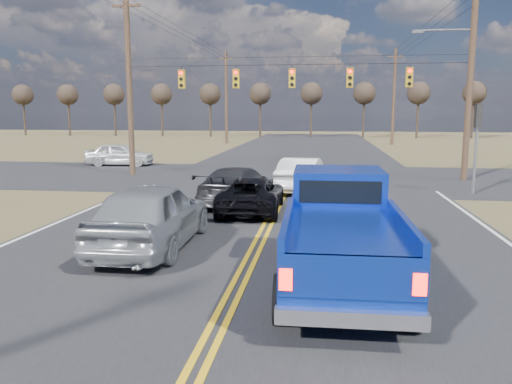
# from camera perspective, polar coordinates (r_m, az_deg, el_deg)

# --- Properties ---
(ground) EXTENTS (160.00, 160.00, 0.00)m
(ground) POSITION_cam_1_polar(r_m,az_deg,el_deg) (9.80, -2.92, -12.36)
(ground) COLOR brown
(ground) RESTS_ON ground
(road_main) EXTENTS (14.00, 120.00, 0.02)m
(road_main) POSITION_cam_1_polar(r_m,az_deg,el_deg) (19.36, 2.50, -1.48)
(road_main) COLOR #28282B
(road_main) RESTS_ON ground
(road_cross) EXTENTS (120.00, 12.00, 0.02)m
(road_cross) POSITION_cam_1_polar(r_m,az_deg,el_deg) (27.24, 4.02, 1.64)
(road_cross) COLOR #28282B
(road_cross) RESTS_ON ground
(signal_gantry) EXTENTS (19.60, 4.83, 10.00)m
(signal_gantry) POSITION_cam_1_polar(r_m,az_deg,el_deg) (26.80, 5.21, 12.35)
(signal_gantry) COLOR #473323
(signal_gantry) RESTS_ON ground
(utility_poles) EXTENTS (19.60, 58.32, 10.00)m
(utility_poles) POSITION_cam_1_polar(r_m,az_deg,el_deg) (26.05, 4.01, 12.82)
(utility_poles) COLOR #473323
(utility_poles) RESTS_ON ground
(treeline) EXTENTS (87.00, 117.80, 7.40)m
(treeline) POSITION_cam_1_polar(r_m,az_deg,el_deg) (36.01, 5.06, 12.58)
(treeline) COLOR #33261C
(treeline) RESTS_ON ground
(pickup_truck) EXTENTS (2.52, 6.10, 2.27)m
(pickup_truck) POSITION_cam_1_polar(r_m,az_deg,el_deg) (10.56, 9.61, -4.58)
(pickup_truck) COLOR black
(pickup_truck) RESTS_ON ground
(silver_suv) EXTENTS (2.16, 5.30, 1.80)m
(silver_suv) POSITION_cam_1_polar(r_m,az_deg,el_deg) (13.43, -11.85, -2.57)
(silver_suv) COLOR #979A9E
(silver_suv) RESTS_ON ground
(black_suv) EXTENTS (2.16, 4.55, 1.26)m
(black_suv) POSITION_cam_1_polar(r_m,az_deg,el_deg) (17.86, -0.49, -0.34)
(black_suv) COLOR black
(black_suv) RESTS_ON ground
(white_car_queue) EXTENTS (2.27, 4.84, 1.53)m
(white_car_queue) POSITION_cam_1_polar(r_m,az_deg,el_deg) (22.68, 5.33, 2.04)
(white_car_queue) COLOR white
(white_car_queue) RESTS_ON ground
(dgrey_car_queue) EXTENTS (2.74, 5.27, 1.46)m
(dgrey_car_queue) POSITION_cam_1_polar(r_m,az_deg,el_deg) (19.44, -2.11, 0.75)
(dgrey_car_queue) COLOR #2B2B2F
(dgrey_car_queue) RESTS_ON ground
(cross_car_west) EXTENTS (2.05, 4.53, 1.51)m
(cross_car_west) POSITION_cam_1_polar(r_m,az_deg,el_deg) (34.34, -15.29, 4.18)
(cross_car_west) COLOR silver
(cross_car_west) RESTS_ON ground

